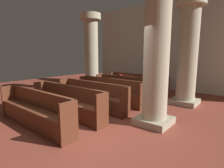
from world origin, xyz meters
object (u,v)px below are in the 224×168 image
pew_row_4 (67,100)px  kneeler_box_blue (158,105)px  pew_row_2 (110,90)px  lectern (152,82)px  pillar_aisle_rear (157,49)px  hymn_book (120,75)px  pillar_aisle_side (188,51)px  pew_row_3 (91,94)px  pillar_far_side (91,52)px  pew_row_1 (125,86)px  pew_row_0 (137,83)px  pew_row_5 (34,108)px

pew_row_4 → kneeler_box_blue: 3.04m
pew_row_2 → lectern: 2.94m
pillar_aisle_rear → hymn_book: pillar_aisle_rear is taller
pew_row_2 → lectern: (0.26, 2.93, -0.03)m
pillar_aisle_rear → pillar_aisle_side: bearing=90.0°
pew_row_3 → pillar_far_side: size_ratio=0.78×
lectern → kneeler_box_blue: bearing=-58.7°
pew_row_1 → pew_row_4: 3.00m
hymn_book → pew_row_4: bearing=-82.5°
pew_row_3 → pillar_aisle_rear: size_ratio=0.78×
pillar_far_side → pew_row_3: bearing=-44.8°
pew_row_2 → pew_row_1: bearing=90.0°
pew_row_2 → hymn_book: hymn_book is taller
pew_row_0 → hymn_book: hymn_book is taller
pew_row_3 → kneeler_box_blue: bearing=39.0°
pillar_aisle_rear → pillar_far_side: bearing=154.6°
pew_row_0 → pew_row_5: same height
pew_row_2 → hymn_book: bearing=109.5°
pillar_far_side → pew_row_4: bearing=-55.2°
pew_row_0 → pillar_aisle_rear: 4.01m
pew_row_0 → hymn_book: bearing=-117.6°
pillar_aisle_side → hymn_book: bearing=-171.5°
pew_row_0 → hymn_book: (-0.42, -0.81, 0.43)m
pew_row_1 → lectern: 1.94m
pillar_far_side → pillar_aisle_rear: (4.56, -2.16, 0.00)m
pew_row_1 → kneeler_box_blue: pew_row_1 is taller
pew_row_4 → kneeler_box_blue: size_ratio=8.32×
pew_row_1 → kneeler_box_blue: (1.77, -0.57, -0.38)m
pew_row_3 → pew_row_0: bearing=90.0°
pew_row_0 → pew_row_1: same height
pillar_aisle_rear → pew_row_0: bearing=128.2°
pew_row_2 → pew_row_4: size_ratio=1.00×
pew_row_1 → hymn_book: (-0.42, 0.19, 0.43)m
pew_row_0 → pillar_aisle_side: (2.30, -0.40, 1.47)m
pillar_aisle_rear → pew_row_5: bearing=-138.0°
pew_row_2 → kneeler_box_blue: (1.77, 0.43, -0.38)m
pew_row_2 → pillar_aisle_side: bearing=34.8°
hymn_book → pew_row_1: bearing=-24.3°
pew_row_5 → pillar_aisle_side: pillar_aisle_side is taller
pew_row_4 → pillar_aisle_rear: pillar_aisle_rear is taller
pew_row_4 → pillar_far_side: pillar_far_side is taller
pew_row_3 → pew_row_4: size_ratio=1.00×
kneeler_box_blue → pew_row_5: bearing=-117.3°
pew_row_4 → lectern: bearing=87.0°
pillar_aisle_side → pillar_far_side: (-4.56, -0.37, 0.00)m
pew_row_0 → pew_row_4: bearing=-90.0°
pew_row_3 → kneeler_box_blue: (1.77, 1.43, -0.38)m
pew_row_5 → hymn_book: 4.24m
pew_row_1 → kneeler_box_blue: bearing=-17.8°
pew_row_0 → pew_row_1: size_ratio=1.00×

